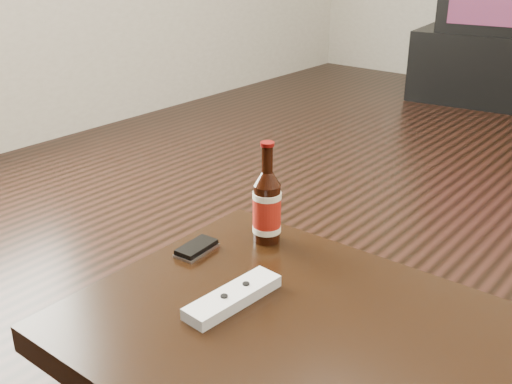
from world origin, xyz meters
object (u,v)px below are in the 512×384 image
Objects in this scene: remote at (233,297)px; phone at (197,248)px; tv_stand at (507,68)px; beer_bottle at (267,207)px.

phone is at bearing 156.96° from remote.
phone is 0.48× the size of remote.
remote is at bearing -87.89° from tv_stand.
phone is (0.37, -3.20, 0.17)m from tv_stand.
remote is (0.10, -0.23, -0.07)m from beer_bottle.
tv_stand is 3.35m from remote.
beer_bottle reaches higher than tv_stand.
beer_bottle reaches higher than remote.
phone is at bearing -90.84° from tv_stand.
tv_stand is at bearing 103.59° from remote.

